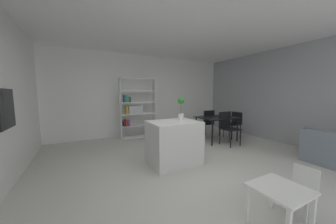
% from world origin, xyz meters
% --- Properties ---
extents(ground_plane, '(9.72, 9.72, 0.00)m').
position_xyz_m(ground_plane, '(0.00, 0.00, 0.00)').
color(ground_plane, beige).
extents(ceiling_slab, '(7.06, 6.18, 0.06)m').
position_xyz_m(ceiling_slab, '(0.00, 0.00, 2.84)').
color(ceiling_slab, white).
rests_on(ceiling_slab, ground_plane).
extents(back_partition, '(7.06, 0.06, 2.81)m').
position_xyz_m(back_partition, '(0.00, 3.06, 1.41)').
color(back_partition, white).
rests_on(back_partition, ground_plane).
extents(right_partition_gray, '(0.06, 6.18, 2.81)m').
position_xyz_m(right_partition_gray, '(3.50, 0.00, 1.41)').
color(right_partition_gray, '#9E9EA3').
rests_on(right_partition_gray, ground_plane).
extents(built_in_oven, '(0.06, 0.58, 0.59)m').
position_xyz_m(built_in_oven, '(-2.83, 0.50, 1.25)').
color(built_in_oven, black).
rests_on(built_in_oven, ground_plane).
extents(kitchen_island, '(1.02, 0.79, 0.89)m').
position_xyz_m(kitchen_island, '(-0.13, 0.23, 0.45)').
color(kitchen_island, silver).
rests_on(kitchen_island, ground_plane).
extents(potted_plant_on_island, '(0.14, 0.14, 0.50)m').
position_xyz_m(potted_plant_on_island, '(0.13, 0.35, 1.18)').
color(potted_plant_on_island, white).
rests_on(potted_plant_on_island, kitchen_island).
extents(open_bookshelf, '(1.19, 0.31, 1.97)m').
position_xyz_m(open_bookshelf, '(-0.23, 2.67, 0.96)').
color(open_bookshelf, white).
rests_on(open_bookshelf, ground_plane).
extents(child_table, '(0.55, 0.51, 0.45)m').
position_xyz_m(child_table, '(0.05, -1.84, 0.37)').
color(child_table, white).
rests_on(child_table, ground_plane).
extents(child_chair_right, '(0.29, 0.29, 0.57)m').
position_xyz_m(child_chair_right, '(0.54, -1.84, 0.31)').
color(child_chair_right, silver).
rests_on(child_chair_right, ground_plane).
extents(dining_table, '(1.13, 0.87, 0.75)m').
position_xyz_m(dining_table, '(1.90, 1.11, 0.67)').
color(dining_table, black).
rests_on(dining_table, ground_plane).
extents(dining_chair_window_side, '(0.44, 0.47, 0.86)m').
position_xyz_m(dining_chair_window_side, '(2.68, 1.10, 0.53)').
color(dining_chair_window_side, black).
rests_on(dining_chair_window_side, ground_plane).
extents(dining_chair_near, '(0.46, 0.46, 0.94)m').
position_xyz_m(dining_chair_near, '(1.90, 0.66, 0.56)').
color(dining_chair_near, black).
rests_on(dining_chair_near, ground_plane).
extents(dining_chair_far, '(0.43, 0.45, 0.92)m').
position_xyz_m(dining_chair_far, '(1.90, 1.56, 0.54)').
color(dining_chair_far, black).
rests_on(dining_chair_far, ground_plane).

